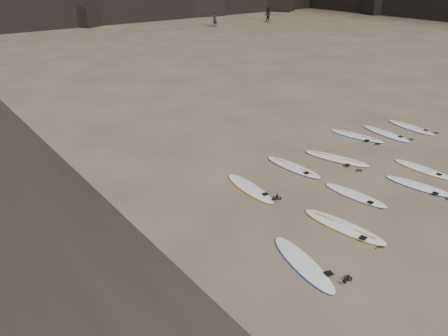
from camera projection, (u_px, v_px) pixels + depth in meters
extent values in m
plane|color=#897559|center=(375.00, 195.00, 14.01)|extent=(240.00, 240.00, 0.00)
cube|color=black|center=(84.00, 16.00, 50.18)|extent=(4.23, 4.46, 2.33)
cube|color=black|center=(200.00, 2.00, 59.98)|extent=(5.95, 5.19, 3.59)
cube|color=black|center=(278.00, 1.00, 65.85)|extent=(5.31, 5.56, 2.88)
cube|color=black|center=(378.00, 5.00, 61.75)|extent=(4.39, 4.01, 2.41)
ellipsoid|color=white|center=(303.00, 263.00, 10.76)|extent=(1.14, 2.56, 0.09)
ellipsoid|color=white|center=(344.00, 226.00, 12.25)|extent=(0.95, 2.63, 0.09)
ellipsoid|color=white|center=(355.00, 195.00, 13.91)|extent=(0.76, 2.26, 0.08)
ellipsoid|color=white|center=(419.00, 186.00, 14.47)|extent=(0.93, 2.34, 0.08)
ellipsoid|color=white|center=(423.00, 169.00, 15.65)|extent=(0.58, 2.22, 0.08)
ellipsoid|color=white|center=(250.00, 188.00, 14.34)|extent=(0.80, 2.48, 0.09)
ellipsoid|color=white|center=(293.00, 167.00, 15.80)|extent=(0.75, 2.49, 0.09)
ellipsoid|color=white|center=(336.00, 158.00, 16.49)|extent=(1.36, 2.63, 0.09)
ellipsoid|color=white|center=(356.00, 136.00, 18.64)|extent=(1.09, 2.47, 0.09)
ellipsoid|color=white|center=(386.00, 133.00, 18.89)|extent=(0.80, 2.45, 0.09)
ellipsoid|color=white|center=(411.00, 127.00, 19.60)|extent=(0.81, 2.45, 0.09)
imported|color=black|center=(215.00, 19.00, 49.94)|extent=(0.68, 0.51, 1.67)
imported|color=black|center=(268.00, 15.00, 53.75)|extent=(0.74, 0.91, 1.74)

